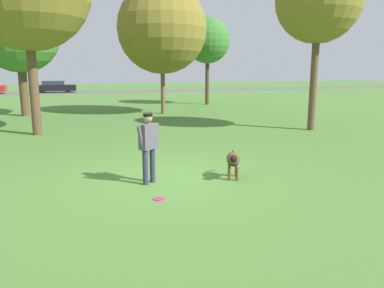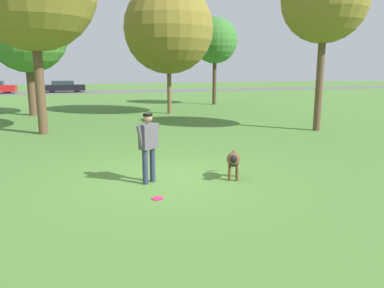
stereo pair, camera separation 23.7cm
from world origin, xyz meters
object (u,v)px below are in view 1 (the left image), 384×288
(dog, at_px, (233,160))
(tree_far_right, at_px, (208,41))
(parked_car_black, at_px, (55,87))
(tree_mid_center, at_px, (162,29))
(person, at_px, (148,142))
(tree_near_right, at_px, (319,0))
(tree_far_left, at_px, (19,32))
(frisbee, at_px, (159,199))

(dog, xyz_separation_m, tree_far_right, (6.15, 18.28, 4.16))
(dog, height_order, parked_car_black, parked_car_black)
(dog, height_order, tree_mid_center, tree_mid_center)
(dog, bearing_deg, person, -75.28)
(person, distance_m, parked_car_black, 36.52)
(tree_near_right, distance_m, parked_car_black, 33.31)
(person, bearing_deg, tree_near_right, -1.66)
(dog, relative_size, tree_far_left, 0.14)
(tree_far_left, relative_size, parked_car_black, 1.50)
(tree_near_right, bearing_deg, tree_far_right, 90.86)
(tree_near_right, bearing_deg, person, -146.78)
(tree_mid_center, distance_m, tree_near_right, 9.22)
(frisbee, bearing_deg, parked_car_black, 94.64)
(frisbee, distance_m, tree_near_right, 11.98)
(tree_near_right, relative_size, tree_far_right, 1.15)
(frisbee, xyz_separation_m, tree_far_right, (8.21, 19.16, 4.61))
(person, height_order, tree_mid_center, tree_mid_center)
(tree_far_right, bearing_deg, tree_near_right, -89.14)
(tree_far_right, bearing_deg, parked_car_black, 121.48)
(person, bearing_deg, tree_mid_center, 39.88)
(parked_car_black, bearing_deg, tree_mid_center, -72.40)
(frisbee, xyz_separation_m, tree_far_left, (-4.03, 15.90, 4.57))
(frisbee, height_order, parked_car_black, parked_car_black)
(tree_far_right, bearing_deg, tree_far_left, -165.09)
(frisbee, xyz_separation_m, tree_near_right, (8.39, 6.63, 5.40))
(person, xyz_separation_m, tree_far_left, (-4.06, 14.75, 3.60))
(dog, xyz_separation_m, tree_far_left, (-6.09, 15.03, 4.11))
(person, relative_size, frisbee, 6.88)
(tree_far_left, distance_m, tree_far_right, 12.66)
(frisbee, xyz_separation_m, tree_mid_center, (3.68, 14.53, 4.89))
(dog, xyz_separation_m, tree_near_right, (6.34, 5.75, 4.94))
(tree_far_left, xyz_separation_m, tree_mid_center, (7.71, -1.37, 0.32))
(tree_far_left, relative_size, tree_near_right, 0.94)
(tree_far_left, xyz_separation_m, parked_car_black, (0.98, 21.64, -3.93))
(tree_far_right, bearing_deg, tree_mid_center, -134.35)
(tree_mid_center, bearing_deg, tree_far_right, 45.65)
(tree_far_left, bearing_deg, dog, -67.95)
(dog, relative_size, parked_car_black, 0.21)
(tree_far_left, relative_size, tree_far_right, 1.08)
(tree_far_left, bearing_deg, parked_car_black, 87.41)
(person, xyz_separation_m, frisbee, (-0.04, -1.15, -0.97))
(person, bearing_deg, frisbee, -126.65)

